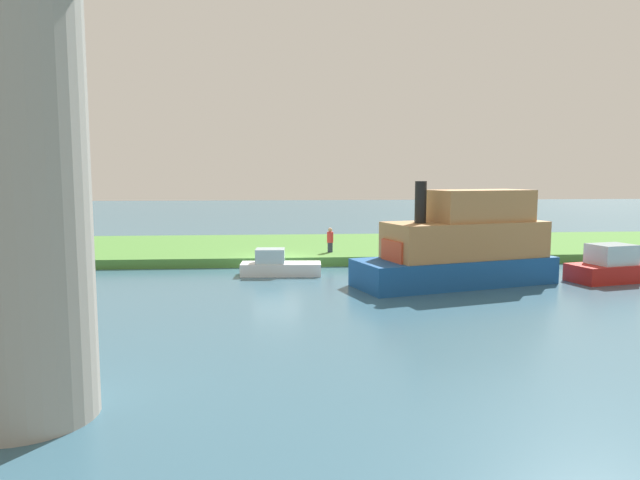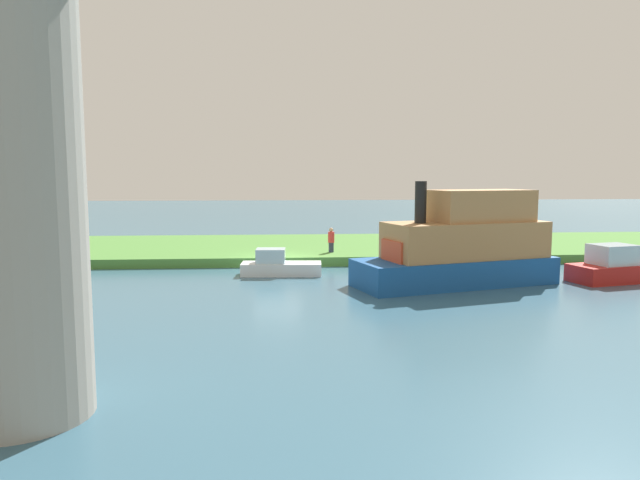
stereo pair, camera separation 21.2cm
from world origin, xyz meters
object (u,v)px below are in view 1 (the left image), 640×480
bridge_pylon (11,145)px  houseboat_blue (461,246)px  person_on_bank (330,240)px  mooring_post (444,246)px  motorboat_white (620,267)px  riverboat_paddlewheel (278,266)px

bridge_pylon → houseboat_blue: size_ratio=1.15×
person_on_bank → mooring_post: size_ratio=1.61×
mooring_post → motorboat_white: size_ratio=0.16×
person_on_bank → mooring_post: 6.36m
mooring_post → riverboat_paddlewheel: mooring_post is taller
mooring_post → riverboat_paddlewheel: 9.86m
motorboat_white → mooring_post: bearing=-43.9°
houseboat_blue → person_on_bank: bearing=-55.3°
person_on_bank → houseboat_blue: bearing=124.7°
mooring_post → riverboat_paddlewheel: (9.24, 3.40, -0.47)m
motorboat_white → riverboat_paddlewheel: motorboat_white is taller
bridge_pylon → mooring_post: (-14.50, -19.67, -4.51)m
riverboat_paddlewheel → bridge_pylon: bearing=72.1°
person_on_bank → riverboat_paddlewheel: person_on_bank is taller
bridge_pylon → mooring_post: bearing=-126.4°
person_on_bank → mooring_post: (-6.27, 1.00, -0.27)m
bridge_pylon → riverboat_paddlewheel: (-5.25, -16.27, -4.98)m
mooring_post → houseboat_blue: bearing=79.8°
bridge_pylon → person_on_bank: size_ratio=7.83×
houseboat_blue → mooring_post: bearing=-100.2°
mooring_post → motorboat_white: bearing=136.1°
riverboat_paddlewheel → mooring_post: bearing=-159.8°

